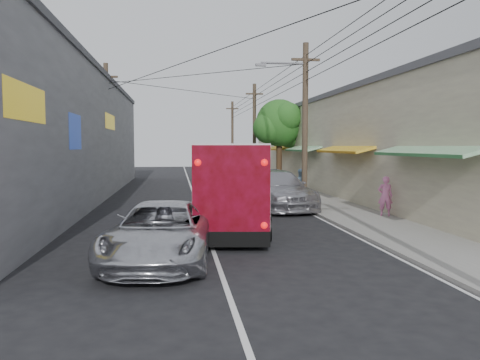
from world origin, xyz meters
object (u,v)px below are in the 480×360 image
object	(u,v)px
jeepney	(162,232)
pedestrian_far	(300,185)
parked_car_mid	(264,180)
pedestrian_near	(385,196)
coach_bus	(234,182)
parked_car_far	(232,173)
parked_suv	(277,189)

from	to	relation	value
jeepney	pedestrian_far	bearing A→B (deg)	66.97
parked_car_mid	pedestrian_near	bearing A→B (deg)	-78.61
coach_bus	parked_car_far	bearing A→B (deg)	91.07
coach_bus	parked_suv	distance (m)	4.74
parked_suv	parked_car_mid	world-z (taller)	parked_suv
parked_car_far	pedestrian_far	bearing A→B (deg)	-89.49
parked_suv	pedestrian_far	bearing A→B (deg)	38.34
parked_suv	pedestrian_near	bearing A→B (deg)	-51.71
parked_suv	parked_car_far	size ratio (longest dim) A/B	1.64
coach_bus	pedestrian_far	bearing A→B (deg)	60.32
coach_bus	parked_car_mid	size ratio (longest dim) A/B	2.28
jeepney	coach_bus	bearing A→B (deg)	74.01
parked_car_mid	pedestrian_far	bearing A→B (deg)	-85.70
parked_car_far	pedestrian_near	bearing A→B (deg)	-85.24
coach_bus	pedestrian_near	size ratio (longest dim) A/B	6.60
jeepney	parked_car_mid	bearing A→B (deg)	78.53
coach_bus	pedestrian_far	size ratio (longest dim) A/B	6.40
jeepney	parked_car_mid	world-z (taller)	parked_car_mid
pedestrian_near	pedestrian_far	xyz separation A→B (m)	(-2.20, 5.44, 0.03)
parked_car_mid	pedestrian_near	xyz separation A→B (m)	(3.00, -11.36, 0.13)
coach_bus	parked_car_mid	world-z (taller)	coach_bus
pedestrian_far	parked_car_far	bearing A→B (deg)	-87.71
coach_bus	jeepney	distance (m)	6.68
parked_car_far	jeepney	bearing A→B (deg)	-105.37
coach_bus	parked_suv	bearing A→B (deg)	64.19
coach_bus	parked_car_far	distance (m)	22.50
parked_car_far	pedestrian_far	distance (m)	16.92
coach_bus	pedestrian_far	xyz separation A→B (m)	(4.19, 5.49, -0.63)
parked_suv	jeepney	bearing A→B (deg)	-123.90
jeepney	parked_car_far	bearing A→B (deg)	87.13
coach_bus	parked_suv	world-z (taller)	coach_bus
jeepney	parked_car_far	distance (m)	28.88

